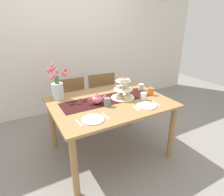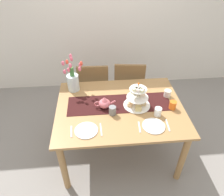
# 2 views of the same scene
# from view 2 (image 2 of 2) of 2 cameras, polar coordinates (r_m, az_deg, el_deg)

# --- Properties ---
(ground_plane) EXTENTS (8.00, 8.00, 0.00)m
(ground_plane) POSITION_cam_2_polar(r_m,az_deg,el_deg) (2.90, 1.80, -13.70)
(ground_plane) COLOR gray
(room_wall_rear) EXTENTS (6.00, 0.08, 2.60)m
(room_wall_rear) POSITION_cam_2_polar(r_m,az_deg,el_deg) (3.57, -0.99, 22.10)
(room_wall_rear) COLOR silver
(room_wall_rear) RESTS_ON ground_plane
(dining_table) EXTENTS (1.41, 1.08, 0.75)m
(dining_table) POSITION_cam_2_polar(r_m,az_deg,el_deg) (2.43, 2.10, -4.17)
(dining_table) COLOR #A37747
(dining_table) RESTS_ON ground_plane
(chair_left) EXTENTS (0.43, 0.43, 0.91)m
(chair_left) POSITION_cam_2_polar(r_m,az_deg,el_deg) (3.10, -4.96, 3.01)
(chair_left) COLOR brown
(chair_left) RESTS_ON ground_plane
(chair_right) EXTENTS (0.47, 0.47, 0.91)m
(chair_right) POSITION_cam_2_polar(r_m,az_deg,el_deg) (3.14, 4.53, 3.49)
(chair_right) COLOR brown
(chair_right) RESTS_ON ground_plane
(table_runner) EXTENTS (1.17, 0.34, 0.00)m
(table_runner) POSITION_cam_2_polar(r_m,az_deg,el_deg) (2.39, 2.02, -1.51)
(table_runner) COLOR black
(table_runner) RESTS_ON dining_table
(tiered_cake_stand) EXTENTS (0.30, 0.30, 0.30)m
(tiered_cake_stand) POSITION_cam_2_polar(r_m,az_deg,el_deg) (2.32, 6.93, -0.10)
(tiered_cake_stand) COLOR beige
(tiered_cake_stand) RESTS_ON table_runner
(teapot) EXTENTS (0.24, 0.13, 0.14)m
(teapot) POSITION_cam_2_polar(r_m,az_deg,el_deg) (2.31, -2.08, -1.42)
(teapot) COLOR #D66B75
(teapot) RESTS_ON table_runner
(tulip_vase) EXTENTS (0.24, 0.22, 0.43)m
(tulip_vase) POSITION_cam_2_polar(r_m,az_deg,el_deg) (2.58, -10.55, 4.93)
(tulip_vase) COLOR silver
(tulip_vase) RESTS_ON dining_table
(cream_jug) EXTENTS (0.08, 0.08, 0.08)m
(cream_jug) POSITION_cam_2_polar(r_m,az_deg,el_deg) (2.56, 14.79, 1.21)
(cream_jug) COLOR white
(cream_jug) RESTS_ON dining_table
(dinner_plate_left) EXTENTS (0.23, 0.23, 0.01)m
(dinner_plate_left) POSITION_cam_2_polar(r_m,az_deg,el_deg) (2.10, -7.00, -8.70)
(dinner_plate_left) COLOR white
(dinner_plate_left) RESTS_ON dining_table
(fork_left) EXTENTS (0.03, 0.15, 0.01)m
(fork_left) POSITION_cam_2_polar(r_m,az_deg,el_deg) (2.11, -10.96, -8.90)
(fork_left) COLOR silver
(fork_left) RESTS_ON dining_table
(knife_left) EXTENTS (0.02, 0.17, 0.01)m
(knife_left) POSITION_cam_2_polar(r_m,az_deg,el_deg) (2.10, -2.99, -8.54)
(knife_left) COLOR silver
(knife_left) RESTS_ON dining_table
(dinner_plate_right) EXTENTS (0.23, 0.23, 0.01)m
(dinner_plate_right) POSITION_cam_2_polar(r_m,az_deg,el_deg) (2.17, 11.25, -7.45)
(dinner_plate_right) COLOR white
(dinner_plate_right) RESTS_ON dining_table
(fork_right) EXTENTS (0.03, 0.15, 0.01)m
(fork_right) POSITION_cam_2_polar(r_m,az_deg,el_deg) (2.13, 7.45, -7.81)
(fork_right) COLOR silver
(fork_right) RESTS_ON dining_table
(knife_right) EXTENTS (0.03, 0.17, 0.01)m
(knife_right) POSITION_cam_2_polar(r_m,az_deg,el_deg) (2.21, 14.89, -7.14)
(knife_right) COLOR silver
(knife_right) RESTS_ON dining_table
(mug_grey) EXTENTS (0.08, 0.08, 0.09)m
(mug_grey) POSITION_cam_2_polar(r_m,az_deg,el_deg) (2.23, 0.12, -3.39)
(mug_grey) COLOR slate
(mug_grey) RESTS_ON table_runner
(mug_white_text) EXTENTS (0.08, 0.08, 0.09)m
(mug_white_text) POSITION_cam_2_polar(r_m,az_deg,el_deg) (2.27, 12.34, -3.66)
(mug_white_text) COLOR white
(mug_white_text) RESTS_ON dining_table
(mug_orange) EXTENTS (0.08, 0.08, 0.09)m
(mug_orange) POSITION_cam_2_polar(r_m,az_deg,el_deg) (2.39, 16.14, -1.86)
(mug_orange) COLOR orange
(mug_orange) RESTS_ON dining_table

